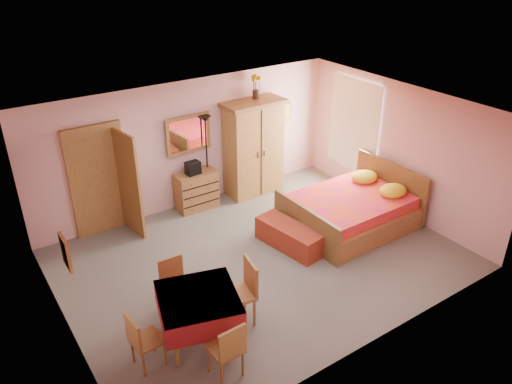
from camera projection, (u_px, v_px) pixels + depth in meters
floor at (261, 259)px, 8.69m from camera, size 6.50×6.50×0.00m
ceiling at (262, 116)px, 7.49m from camera, size 6.50×6.50×0.00m
wall_back at (190, 145)px, 9.93m from camera, size 6.50×0.10×2.60m
wall_front at (374, 268)px, 6.25m from camera, size 6.50×0.10×2.60m
wall_left at (56, 257)px, 6.47m from camera, size 0.10×5.00×2.60m
wall_right at (398, 149)px, 9.71m from camera, size 0.10×5.00×2.60m
doorway at (99, 181)px, 9.09m from camera, size 1.06×0.12×2.15m
window at (354, 125)px, 10.50m from camera, size 0.08×1.40×1.95m
picture_left at (66, 253)px, 5.86m from camera, size 0.04×0.32×0.42m
picture_back at (285, 112)px, 10.96m from camera, size 0.30×0.04×0.40m
chest_of_drawers at (197, 191)px, 10.13m from camera, size 0.83×0.42×0.79m
wall_mirror at (188, 134)px, 9.75m from camera, size 0.97×0.10×0.76m
stereo at (193, 168)px, 9.85m from camera, size 0.29×0.22×0.26m
floor_lamp at (207, 160)px, 10.13m from camera, size 0.29×0.29×1.88m
wardrobe at (253, 148)px, 10.49m from camera, size 1.32×0.70×2.05m
sunflower_vase at (256, 87)px, 10.05m from camera, size 0.20×0.20×0.49m
bed at (350, 202)px, 9.41m from camera, size 2.29×1.81×1.05m
bench at (289, 236)px, 8.92m from camera, size 0.68×1.36×0.43m
dining_table at (199, 318)px, 6.78m from camera, size 1.29×1.29×0.76m
chair_south at (225, 348)px, 6.23m from camera, size 0.40×0.40×0.86m
chair_north at (177, 287)px, 7.33m from camera, size 0.39×0.39×0.84m
chair_west at (147, 339)px, 6.39m from camera, size 0.41×0.41×0.83m
chair_east at (238, 293)px, 7.08m from camera, size 0.52×0.52×0.99m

